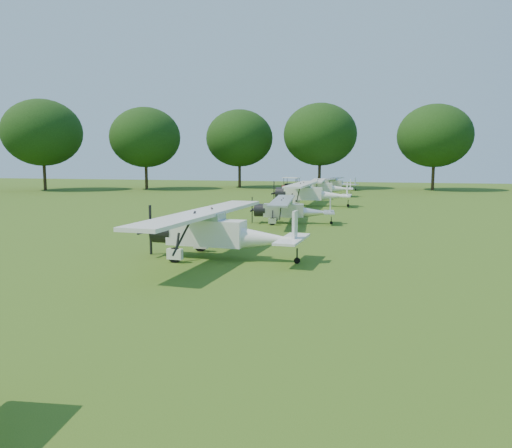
{
  "coord_description": "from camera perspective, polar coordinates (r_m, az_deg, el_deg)",
  "views": [
    {
      "loc": [
        7.08,
        -19.76,
        4.5
      ],
      "look_at": [
        1.31,
        3.22,
        1.4
      ],
      "focal_mm": 35.0,
      "sensor_mm": 36.0,
      "label": 1
    }
  ],
  "objects": [
    {
      "name": "aircraft_5",
      "position": [
        48.09,
        6.08,
        3.69
      ],
      "size": [
        7.52,
        11.94,
        2.36
      ],
      "rotation": [
        0.0,
        0.0,
        0.0
      ],
      "color": "white",
      "rests_on": "ground"
    },
    {
      "name": "tree_belt",
      "position": [
        20.53,
        4.24,
        17.33
      ],
      "size": [
        137.36,
        130.27,
        14.52
      ],
      "color": "black",
      "rests_on": "ground"
    },
    {
      "name": "aircraft_6",
      "position": [
        60.83,
        7.64,
        4.33
      ],
      "size": [
        6.84,
        10.89,
        2.14
      ],
      "rotation": [
        0.0,
        0.0,
        0.07
      ],
      "color": "white",
      "rests_on": "ground"
    },
    {
      "name": "ground",
      "position": [
        21.46,
        -5.51,
        -4.68
      ],
      "size": [
        160.0,
        160.0,
        0.0
      ],
      "primitive_type": "plane",
      "color": "#305314",
      "rests_on": "ground"
    },
    {
      "name": "aircraft_3",
      "position": [
        22.56,
        -4.42,
        -0.54
      ],
      "size": [
        7.48,
        11.92,
        2.35
      ],
      "rotation": [
        0.0,
        0.0,
        -0.06
      ],
      "color": "white",
      "rests_on": "ground"
    },
    {
      "name": "aircraft_7",
      "position": [
        73.56,
        9.1,
        4.7
      ],
      "size": [
        5.99,
        9.48,
        1.86
      ],
      "rotation": [
        0.0,
        0.0,
        -0.16
      ],
      "color": "silver",
      "rests_on": "ground"
    },
    {
      "name": "aircraft_4",
      "position": [
        34.95,
        3.89,
        1.81
      ],
      "size": [
        5.88,
        9.35,
        1.83
      ],
      "rotation": [
        0.0,
        0.0,
        0.12
      ],
      "color": "silver",
      "rests_on": "ground"
    },
    {
      "name": "golf_cart",
      "position": [
        69.0,
        4.03,
        4.24
      ],
      "size": [
        2.56,
        1.9,
        1.97
      ],
      "rotation": [
        0.0,
        0.0,
        -0.24
      ],
      "color": "#AD0C29",
      "rests_on": "ground"
    }
  ]
}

